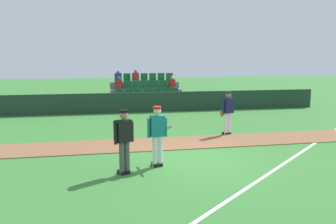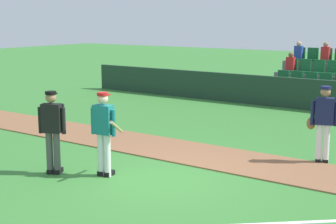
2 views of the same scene
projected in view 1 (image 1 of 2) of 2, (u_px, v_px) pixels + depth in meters
The scene contains 8 objects.
ground_plane at pixel (192, 160), 10.66m from camera, with size 80.00×80.00×0.00m, color #387A33.
infield_dirt_path at pixel (178, 143), 12.71m from camera, with size 28.00×1.86×0.03m, color brown.
foul_line_chalk at pixel (291, 159), 10.72m from camera, with size 12.00×0.10×0.01m, color white.
dugout_fence at pixel (150, 102), 19.71m from camera, with size 20.00×0.16×1.12m, color #1E3828.
stadium_bleachers at pixel (146, 97), 21.53m from camera, with size 4.45×2.95×2.30m.
batter_teal_jersey at pixel (158, 134), 9.92m from camera, with size 0.72×0.75×1.76m.
umpire_home_plate at pixel (124, 138), 9.26m from camera, with size 0.54×0.44×1.76m.
runner_navy_jersey at pixel (228, 111), 13.92m from camera, with size 0.67×0.40×1.76m.
Camera 1 is at (-2.65, -9.96, 3.18)m, focal length 37.15 mm.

